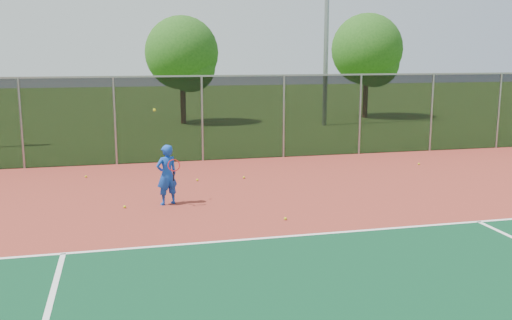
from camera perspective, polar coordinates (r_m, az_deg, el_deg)
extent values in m
plane|color=#355A19|center=(10.56, 21.65, -11.22)|extent=(120.00, 120.00, 0.00)
cube|color=#973426|center=(12.13, 16.21, -8.00)|extent=(30.00, 20.00, 0.02)
cube|color=white|center=(13.97, 21.36, -5.76)|extent=(22.00, 0.10, 0.00)
cube|color=black|center=(20.90, 2.79, 4.36)|extent=(30.00, 0.04, 3.00)
cube|color=gray|center=(20.79, 2.83, 8.47)|extent=(30.00, 0.06, 0.06)
imported|color=#1344B6|center=(14.52, -8.91, -1.46)|extent=(0.65, 0.55, 1.53)
cylinder|color=black|center=(14.29, -8.23, -1.62)|extent=(0.03, 0.15, 0.27)
torus|color=#A51414|center=(14.13, -8.22, -0.52)|extent=(0.30, 0.13, 0.29)
sphere|color=#C6C817|center=(14.36, -10.13, 4.97)|extent=(0.07, 0.07, 0.07)
sphere|color=#C6C817|center=(13.19, 2.96, -5.87)|extent=(0.07, 0.07, 0.07)
sphere|color=#C6C817|center=(20.38, 15.97, -0.37)|extent=(0.07, 0.07, 0.07)
sphere|color=#C6C817|center=(14.53, -13.00, -4.58)|extent=(0.07, 0.07, 0.07)
sphere|color=#C6C817|center=(17.21, -5.90, -1.99)|extent=(0.07, 0.07, 0.07)
sphere|color=#C6C817|center=(17.47, -1.22, -1.75)|extent=(0.07, 0.07, 0.07)
sphere|color=#C6C817|center=(18.34, -16.64, -1.60)|extent=(0.07, 0.07, 0.07)
cylinder|color=gray|center=(30.73, 7.10, 14.85)|extent=(0.24, 0.24, 12.21)
cylinder|color=#392114|center=(31.51, -7.30, 5.65)|extent=(0.30, 0.30, 2.22)
sphere|color=#1D4A13|center=(31.39, -7.42, 10.59)|extent=(3.95, 3.95, 3.95)
sphere|color=#1D4A13|center=(31.15, -6.59, 9.25)|extent=(2.72, 2.72, 2.72)
cylinder|color=#392114|center=(34.82, 10.88, 6.11)|extent=(0.30, 0.30, 2.35)
sphere|color=#1D4A13|center=(34.72, 11.04, 10.83)|extent=(4.17, 4.17, 4.17)
sphere|color=#1D4A13|center=(34.62, 11.82, 9.51)|extent=(2.87, 2.87, 2.87)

